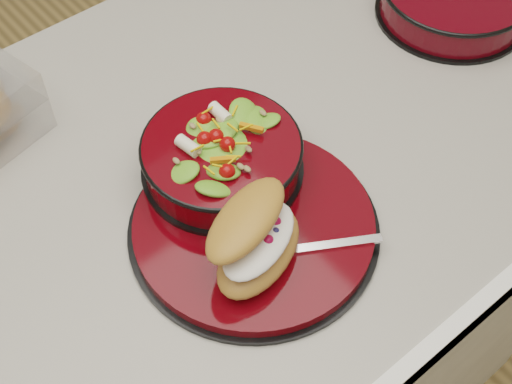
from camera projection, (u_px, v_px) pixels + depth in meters
island_counter at (227, 317)px, 1.29m from camera, size 1.24×0.74×0.90m
dinner_plate at (255, 226)px, 0.85m from camera, size 0.30×0.30×0.02m
salad_bowl at (222, 153)px, 0.87m from camera, size 0.20×0.20×0.09m
croissant at (255, 238)px, 0.78m from camera, size 0.15×0.13×0.08m
fork at (315, 247)px, 0.82m from camera, size 0.13×0.09×0.00m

